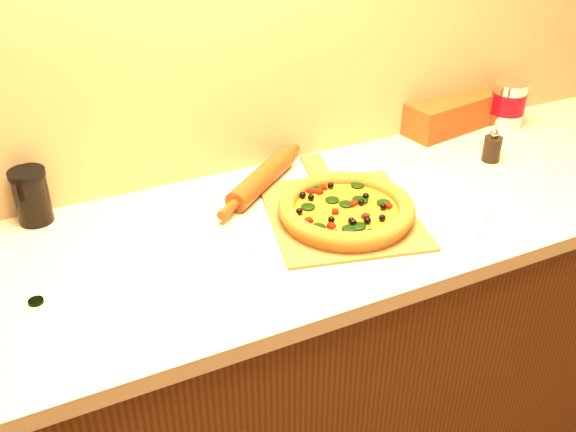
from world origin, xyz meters
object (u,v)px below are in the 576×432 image
object	(u,v)px
rolling_pin	(262,178)
dark_jar	(32,196)
pizza	(346,209)
pepper_grinder	(492,148)
coffee_canister	(508,104)
pizza_peel	(340,211)

from	to	relation	value
rolling_pin	dark_jar	size ratio (longest dim) A/B	2.51
pizza	rolling_pin	distance (m)	0.26
pepper_grinder	rolling_pin	xyz separation A→B (m)	(-0.66, 0.14, -0.01)
pizza	rolling_pin	xyz separation A→B (m)	(-0.12, 0.24, -0.00)
rolling_pin	dark_jar	distance (m)	0.57
rolling_pin	coffee_canister	bearing A→B (deg)	2.60
pizza	dark_jar	distance (m)	0.76
pepper_grinder	coffee_canister	bearing A→B (deg)	39.97
pizza_peel	rolling_pin	bearing A→B (deg)	135.47
pizza_peel	pepper_grinder	xyz separation A→B (m)	(0.53, 0.06, 0.04)
pizza_peel	dark_jar	bearing A→B (deg)	171.06
rolling_pin	dark_jar	xyz separation A→B (m)	(-0.56, 0.09, 0.04)
pizza	pizza_peel	bearing A→B (deg)	83.95
coffee_canister	pizza	bearing A→B (deg)	-159.78
pizza	dark_jar	xyz separation A→B (m)	(-0.68, 0.32, 0.04)
dark_jar	coffee_canister	bearing A→B (deg)	-1.91
pizza	dark_jar	bearing A→B (deg)	154.67
pizza	dark_jar	world-z (taller)	dark_jar
pizza_peel	dark_jar	xyz separation A→B (m)	(-0.69, 0.29, 0.07)
coffee_canister	dark_jar	xyz separation A→B (m)	(-1.43, 0.05, -0.00)
pizza	coffee_canister	bearing A→B (deg)	20.22
rolling_pin	dark_jar	world-z (taller)	dark_jar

